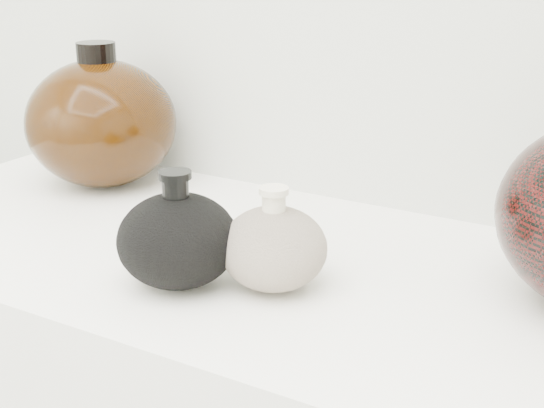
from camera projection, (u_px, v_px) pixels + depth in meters
The scene contains 3 objects.
black_gourd_vase at pixel (178, 239), 0.85m from camera, with size 0.17×0.17×0.14m.
cream_gourd_vase at pixel (274, 247), 0.85m from camera, with size 0.15×0.15×0.12m.
left_round_pot at pixel (101, 122), 1.19m from camera, with size 0.25×0.25×0.23m.
Camera 1 is at (0.45, 0.21, 1.28)m, focal length 50.00 mm.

